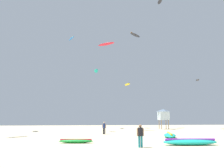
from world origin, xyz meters
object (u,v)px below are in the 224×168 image
at_px(lifeguard_tower, 163,114).
at_px(kite_aloft_6, 160,1).
at_px(kite_aloft_1, 198,80).
at_px(person_foreground, 140,134).
at_px(kite_grounded_near, 190,142).
at_px(kite_grounded_far, 76,141).
at_px(kite_aloft_8, 71,38).
at_px(kite_aloft_0, 127,84).
at_px(kite_aloft_7, 135,35).
at_px(person_midground, 104,127).
at_px(kite_aloft_5, 96,71).
at_px(kite_grounded_mid, 170,135).
at_px(kite_aloft_4, 106,44).

height_order(lifeguard_tower, kite_aloft_6, kite_aloft_6).
bearing_deg(lifeguard_tower, kite_aloft_1, 5.38).
height_order(person_foreground, kite_grounded_near, person_foreground).
xyz_separation_m(kite_grounded_far, kite_aloft_1, (25.47, 25.44, 10.43)).
bearing_deg(kite_aloft_6, kite_aloft_8, -167.32).
relative_size(person_foreground, kite_grounded_far, 0.56).
distance_m(kite_aloft_0, kite_aloft_7, 12.58).
relative_size(kite_aloft_0, kite_aloft_8, 1.38).
xyz_separation_m(person_midground, kite_aloft_5, (-0.35, 18.56, 12.05)).
bearing_deg(kite_grounded_far, kite_aloft_5, 83.87).
bearing_deg(kite_grounded_mid, kite_grounded_near, -98.10).
relative_size(person_midground, kite_aloft_5, 0.50).
distance_m(person_foreground, kite_grounded_near, 4.81).
bearing_deg(kite_aloft_6, kite_aloft_7, 114.42).
height_order(kite_aloft_0, kite_aloft_6, kite_aloft_6).
distance_m(lifeguard_tower, kite_aloft_4, 18.77).
distance_m(kite_aloft_4, kite_aloft_8, 7.34).
xyz_separation_m(person_foreground, kite_aloft_1, (20.28, 29.27, 9.57)).
relative_size(kite_grounded_far, kite_aloft_0, 1.00).
bearing_deg(kite_aloft_8, kite_grounded_mid, -46.55).
distance_m(kite_grounded_far, kite_aloft_4, 27.66).
bearing_deg(kite_aloft_8, kite_aloft_0, 43.40).
xyz_separation_m(kite_grounded_near, kite_aloft_5, (-6.59, 32.68, 12.80)).
bearing_deg(kite_grounded_far, kite_aloft_6, 53.96).
bearing_deg(kite_aloft_7, kite_grounded_far, -112.49).
relative_size(person_foreground, kite_aloft_4, 0.51).
xyz_separation_m(kite_grounded_near, kite_aloft_4, (-5.08, 24.34, 16.55)).
bearing_deg(kite_aloft_7, person_midground, -115.32).
bearing_deg(kite_aloft_8, kite_grounded_near, -61.09).
height_order(kite_grounded_near, kite_aloft_7, kite_aloft_7).
relative_size(kite_grounded_mid, kite_aloft_5, 1.37).
relative_size(kite_grounded_mid, kite_aloft_8, 2.04).
relative_size(person_foreground, kite_aloft_7, 0.50).
relative_size(kite_aloft_1, kite_aloft_5, 0.71).
distance_m(person_midground, kite_aloft_0, 21.97).
height_order(kite_grounded_mid, kite_aloft_7, kite_aloft_7).
height_order(kite_aloft_7, kite_aloft_8, kite_aloft_7).
bearing_deg(kite_aloft_8, kite_aloft_7, 40.03).
height_order(lifeguard_tower, kite_aloft_8, kite_aloft_8).
relative_size(kite_grounded_near, lifeguard_tower, 1.15).
bearing_deg(kite_aloft_8, person_foreground, -72.35).
distance_m(person_midground, kite_grounded_near, 15.46).
xyz_separation_m(kite_grounded_far, kite_aloft_6, (16.41, 22.55, 26.97)).
bearing_deg(person_midground, kite_grounded_near, -136.80).
distance_m(kite_aloft_5, kite_aloft_8, 13.06).
xyz_separation_m(kite_aloft_4, kite_aloft_6, (11.68, 0.96, 10.33)).
relative_size(person_midground, kite_aloft_7, 0.48).
height_order(lifeguard_tower, kite_aloft_7, kite_aloft_7).
bearing_deg(kite_aloft_6, lifeguard_tower, 71.44).
relative_size(person_midground, kite_aloft_4, 0.49).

